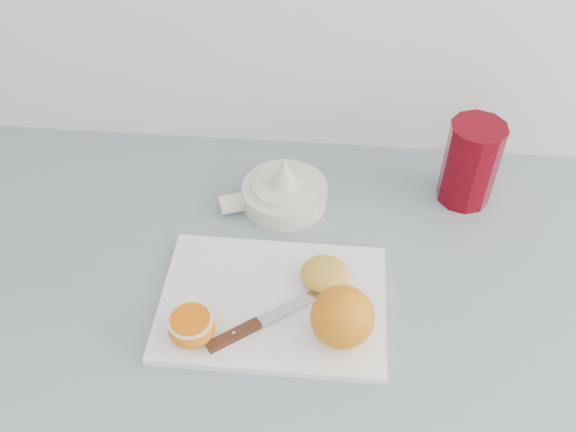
{
  "coord_description": "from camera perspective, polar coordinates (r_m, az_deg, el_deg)",
  "views": [
    {
      "loc": [
        0.15,
        1.07,
        1.63
      ],
      "look_at": [
        0.09,
        1.74,
        0.96
      ],
      "focal_mm": 40.0,
      "sensor_mm": 36.0,
      "label": 1
    }
  ],
  "objects": [
    {
      "name": "red_tumbler",
      "position": [
        1.07,
        15.85,
        4.32
      ],
      "size": [
        0.09,
        0.09,
        0.15
      ],
      "color": "#63000A",
      "rests_on": "counter"
    },
    {
      "name": "squeezed_shell",
      "position": [
        0.93,
        3.28,
        -5.12
      ],
      "size": [
        0.07,
        0.07,
        0.03
      ],
      "color": "gold",
      "rests_on": "cutting_board"
    },
    {
      "name": "counter",
      "position": [
        1.34,
        5.91,
        -17.19
      ],
      "size": [
        2.32,
        0.64,
        0.89
      ],
      "color": "silver",
      "rests_on": "ground"
    },
    {
      "name": "half_orange",
      "position": [
        0.87,
        -8.56,
        -9.75
      ],
      "size": [
        0.06,
        0.06,
        0.04
      ],
      "color": "#CC6F0B",
      "rests_on": "cutting_board"
    },
    {
      "name": "whole_orange",
      "position": [
        0.85,
        4.84,
        -8.93
      ],
      "size": [
        0.08,
        0.08,
        0.08
      ],
      "color": "#CC6F0B",
      "rests_on": "cutting_board"
    },
    {
      "name": "citrus_juicer",
      "position": [
        1.05,
        -0.4,
        2.24
      ],
      "size": [
        0.18,
        0.14,
        0.09
      ],
      "color": "white",
      "rests_on": "counter"
    },
    {
      "name": "cutting_board",
      "position": [
        0.92,
        -1.35,
        -7.71
      ],
      "size": [
        0.32,
        0.23,
        0.01
      ],
      "primitive_type": "cube",
      "rotation": [
        0.0,
        0.0,
        -0.01
      ],
      "color": "white",
      "rests_on": "counter"
    },
    {
      "name": "paring_knife",
      "position": [
        0.88,
        -3.9,
        -10.07
      ],
      "size": [
        0.15,
        0.12,
        0.01
      ],
      "color": "#492510",
      "rests_on": "cutting_board"
    }
  ]
}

